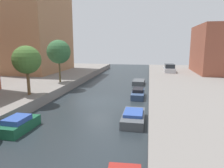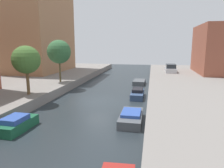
# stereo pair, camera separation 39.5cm
# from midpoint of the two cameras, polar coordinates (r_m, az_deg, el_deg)

# --- Properties ---
(ground_plane) EXTENTS (84.00, 84.00, 0.00)m
(ground_plane) POSITION_cam_midpoint_polar(r_m,az_deg,el_deg) (21.44, -3.04, -4.84)
(ground_plane) COLOR #232B30
(apartment_tower_far) EXTENTS (10.00, 13.63, 18.97)m
(apartment_tower_far) POSITION_cam_midpoint_polar(r_m,az_deg,el_deg) (41.16, -20.71, 16.69)
(apartment_tower_far) COLOR #9E704C
(apartment_tower_far) RESTS_ON quay_left
(street_tree_2) EXTENTS (2.68, 2.68, 4.75)m
(street_tree_2) POSITION_cam_midpoint_polar(r_m,az_deg,el_deg) (21.20, -22.34, 6.24)
(street_tree_2) COLOR brown
(street_tree_2) RESTS_ON quay_left
(street_tree_3) EXTENTS (3.04, 3.04, 5.46)m
(street_tree_3) POSITION_cam_midpoint_polar(r_m,az_deg,el_deg) (27.42, -14.17, 8.70)
(street_tree_3) COLOR brown
(street_tree_3) RESTS_ON quay_left
(parked_car) EXTENTS (1.87, 4.71, 1.47)m
(parked_car) POSITION_cam_midpoint_polar(r_m,az_deg,el_deg) (38.54, 16.30, 4.15)
(parked_car) COLOR #B7B7BC
(parked_car) RESTS_ON quay_right
(moored_boat_left_2) EXTENTS (1.55, 3.06, 1.04)m
(moored_boat_left_2) POSITION_cam_midpoint_polar(r_m,az_deg,el_deg) (15.63, -24.39, -10.14)
(moored_boat_left_2) COLOR #195638
(moored_boat_left_2) RESTS_ON ground_plane
(moored_boat_right_2) EXTENTS (1.64, 3.71, 0.87)m
(moored_boat_right_2) POSITION_cam_midpoint_polar(r_m,az_deg,el_deg) (15.78, 6.11, -9.24)
(moored_boat_right_2) COLOR #4C5156
(moored_boat_right_2) RESTS_ON ground_plane
(moored_boat_right_3) EXTENTS (1.36, 3.63, 1.00)m
(moored_boat_right_3) POSITION_cam_midpoint_polar(r_m,az_deg,el_deg) (23.10, 7.61, -2.69)
(moored_boat_right_3) COLOR #33476B
(moored_boat_right_3) RESTS_ON ground_plane
(moored_boat_right_4) EXTENTS (1.81, 3.15, 0.63)m
(moored_boat_right_4) POSITION_cam_midpoint_polar(r_m,az_deg,el_deg) (30.85, 7.99, 0.49)
(moored_boat_right_4) COLOR #4C5156
(moored_boat_right_4) RESTS_ON ground_plane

